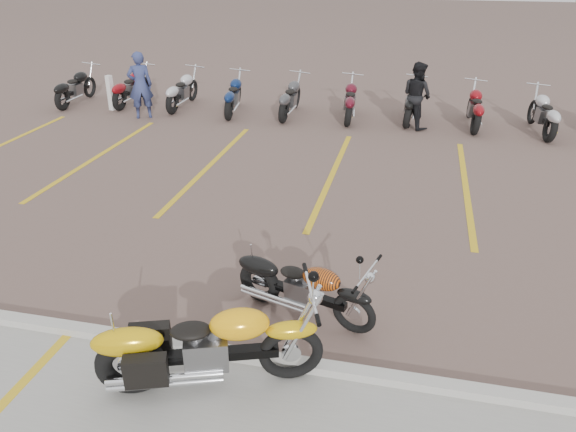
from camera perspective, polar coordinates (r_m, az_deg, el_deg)
name	(u,v)px	position (r m, az deg, el deg)	size (l,w,h in m)	color
ground	(289,273)	(8.27, 0.07, -5.78)	(100.00, 100.00, 0.00)	brown
curb	(249,357)	(6.66, -3.94, -14.08)	(60.00, 0.18, 0.12)	#ADAAA3
parking_stripes	(332,175)	(11.80, 4.48, 4.14)	(38.00, 5.50, 0.01)	gold
yellow_cruiser	(205,349)	(6.12, -8.40, -13.21)	(2.31, 0.96, 0.99)	black
flame_cruiser	(302,289)	(7.17, 1.46, -7.38)	(1.90, 0.71, 0.81)	black
person_a	(140,85)	(16.28, -14.78, 12.73)	(0.66, 0.43, 1.81)	navy
person_b	(417,95)	(15.19, 12.96, 11.85)	(0.83, 0.65, 1.72)	black
bollard	(111,93)	(17.46, -17.57, 11.84)	(0.15, 0.15, 1.00)	silver
bg_bike_row	(441,105)	(15.67, 15.28, 10.84)	(22.19, 2.03, 1.10)	black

